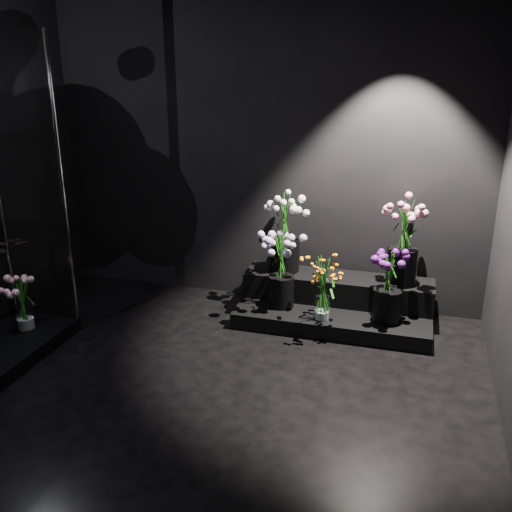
% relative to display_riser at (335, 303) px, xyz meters
% --- Properties ---
extents(floor, '(4.00, 4.00, 0.00)m').
position_rel_display_riser_xyz_m(floor, '(-0.74, -1.67, -0.15)').
color(floor, black).
rests_on(floor, ground).
extents(wall_back, '(4.00, 0.00, 4.00)m').
position_rel_display_riser_xyz_m(wall_back, '(-0.74, 0.33, 1.25)').
color(wall_back, black).
rests_on(wall_back, floor).
extents(display_riser, '(1.66, 0.74, 0.37)m').
position_rel_display_riser_xyz_m(display_riser, '(0.00, 0.00, 0.00)').
color(display_riser, black).
rests_on(display_riser, floor).
extents(bouquet_orange_bells, '(0.33, 0.33, 0.54)m').
position_rel_display_riser_xyz_m(bouquet_orange_bells, '(-0.06, -0.32, 0.27)').
color(bouquet_orange_bells, white).
rests_on(bouquet_orange_bells, display_riser).
extents(bouquet_lilac, '(0.40, 0.40, 0.67)m').
position_rel_display_riser_xyz_m(bouquet_lilac, '(-0.46, -0.16, 0.38)').
color(bouquet_lilac, black).
rests_on(bouquet_lilac, display_riser).
extents(bouquet_purple, '(0.38, 0.38, 0.59)m').
position_rel_display_riser_xyz_m(bouquet_purple, '(0.45, -0.21, 0.32)').
color(bouquet_purple, black).
rests_on(bouquet_purple, display_riser).
extents(bouquet_cream_roses, '(0.42, 0.42, 0.71)m').
position_rel_display_riser_xyz_m(bouquet_cream_roses, '(-0.50, 0.11, 0.61)').
color(bouquet_cream_roses, black).
rests_on(bouquet_cream_roses, display_riser).
extents(bouquet_pink_roses, '(0.40, 0.40, 0.73)m').
position_rel_display_riser_xyz_m(bouquet_pink_roses, '(0.54, 0.07, 0.63)').
color(bouquet_pink_roses, black).
rests_on(bouquet_pink_roses, display_riser).
extents(bouquet_case_base_pink, '(0.39, 0.39, 0.44)m').
position_rel_display_riser_xyz_m(bouquet_case_base_pink, '(-2.37, -1.11, 0.19)').
color(bouquet_case_base_pink, white).
rests_on(bouquet_case_base_pink, display_case).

